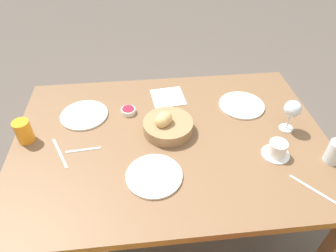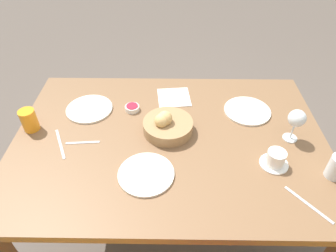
{
  "view_description": "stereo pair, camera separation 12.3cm",
  "coord_description": "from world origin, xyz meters",
  "views": [
    {
      "loc": [
        0.12,
        0.98,
        1.71
      ],
      "look_at": [
        0.01,
        -0.04,
        0.81
      ],
      "focal_mm": 32.0,
      "sensor_mm": 36.0,
      "label": 1
    },
    {
      "loc": [
        -0.01,
        0.98,
        1.71
      ],
      "look_at": [
        0.01,
        -0.04,
        0.81
      ],
      "focal_mm": 32.0,
      "sensor_mm": 36.0,
      "label": 2
    }
  ],
  "objects": [
    {
      "name": "bread_basket",
      "position": [
        0.01,
        -0.04,
        0.81
      ],
      "size": [
        0.23,
        0.23,
        0.11
      ],
      "color": "#99754C",
      "rests_on": "dining_table"
    },
    {
      "name": "dining_table",
      "position": [
        0.0,
        0.0,
        0.68
      ],
      "size": [
        1.41,
        0.98,
        0.78
      ],
      "color": "brown",
      "rests_on": "ground_plane"
    },
    {
      "name": "plate_far_center",
      "position": [
        0.09,
        0.22,
        0.78
      ],
      "size": [
        0.23,
        0.23,
        0.01
      ],
      "color": "silver",
      "rests_on": "dining_table"
    },
    {
      "name": "spoon_coffee",
      "position": [
        0.38,
        0.04,
        0.78
      ],
      "size": [
        0.15,
        0.02,
        0.0
      ],
      "color": "#B7B7BC",
      "rests_on": "dining_table"
    },
    {
      "name": "jam_bowl_berry",
      "position": [
        0.19,
        -0.2,
        0.79
      ],
      "size": [
        0.07,
        0.07,
        0.03
      ],
      "color": "white",
      "rests_on": "dining_table"
    },
    {
      "name": "fork_silver",
      "position": [
        0.48,
        0.05,
        0.78
      ],
      "size": [
        0.09,
        0.18,
        0.0
      ],
      "color": "#B7B7BC",
      "rests_on": "dining_table"
    },
    {
      "name": "napkin",
      "position": [
        -0.02,
        -0.3,
        0.78
      ],
      "size": [
        0.18,
        0.18,
        0.0
      ],
      "color": "white",
      "rests_on": "dining_table"
    },
    {
      "name": "ground_plane",
      "position": [
        0.0,
        0.0,
        0.0
      ],
      "size": [
        10.0,
        10.0,
        0.0
      ],
      "primitive_type": "plane",
      "color": "#564C44"
    },
    {
      "name": "plate_near_right",
      "position": [
        0.4,
        -0.2,
        0.78
      ],
      "size": [
        0.23,
        0.23,
        0.01
      ],
      "color": "silver",
      "rests_on": "dining_table"
    },
    {
      "name": "knife_silver",
      "position": [
        -0.51,
        0.35,
        0.78
      ],
      "size": [
        0.13,
        0.16,
        0.0
      ],
      "color": "#B7B7BC",
      "rests_on": "dining_table"
    },
    {
      "name": "wine_glass",
      "position": [
        -0.54,
        -0.0,
        0.89
      ],
      "size": [
        0.08,
        0.08,
        0.16
      ],
      "color": "silver",
      "rests_on": "dining_table"
    },
    {
      "name": "coffee_cup",
      "position": [
        -0.43,
        0.16,
        0.81
      ],
      "size": [
        0.12,
        0.12,
        0.07
      ],
      "color": "white",
      "rests_on": "dining_table"
    },
    {
      "name": "juice_glass",
      "position": [
        0.64,
        -0.05,
        0.83
      ],
      "size": [
        0.07,
        0.07,
        0.1
      ],
      "color": "orange",
      "rests_on": "dining_table"
    },
    {
      "name": "plate_near_left",
      "position": [
        -0.39,
        -0.19,
        0.78
      ],
      "size": [
        0.23,
        0.23,
        0.01
      ],
      "color": "silver",
      "rests_on": "dining_table"
    }
  ]
}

